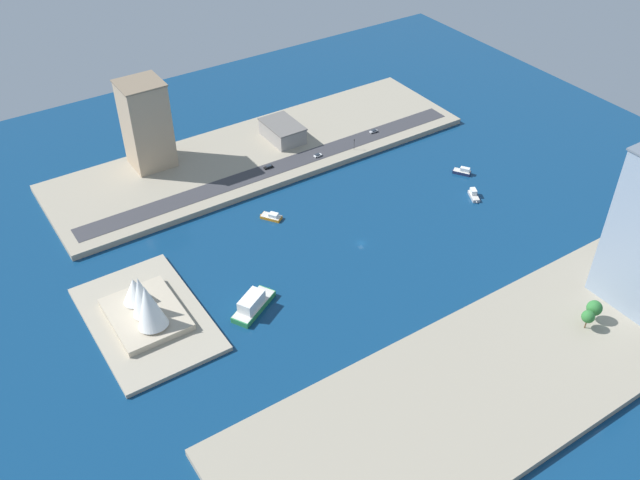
{
  "coord_description": "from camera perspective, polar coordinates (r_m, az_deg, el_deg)",
  "views": [
    {
      "loc": [
        -207.09,
        159.39,
        207.25
      ],
      "look_at": [
        7.77,
        18.48,
        4.87
      ],
      "focal_mm": 39.04,
      "sensor_mm": 36.0,
      "label": 1
    }
  ],
  "objects": [
    {
      "name": "ground_plane",
      "position": [
        333.53,
        3.39,
        -0.27
      ],
      "size": [
        440.0,
        440.0,
        0.0
      ],
      "primitive_type": "plane",
      "color": "navy"
    },
    {
      "name": "quay_west",
      "position": [
        282.38,
        15.26,
        -10.34
      ],
      "size": [
        70.0,
        240.0,
        3.21
      ],
      "primitive_type": "cube",
      "color": "#9E937F",
      "rests_on": "ground_plane"
    },
    {
      "name": "quay_east",
      "position": [
        400.46,
        -4.86,
        7.18
      ],
      "size": [
        70.0,
        240.0,
        3.21
      ],
      "primitive_type": "cube",
      "color": "#9E937F",
      "rests_on": "ground_plane"
    },
    {
      "name": "peninsula_point",
      "position": [
        302.15,
        -14.02,
        -6.28
      ],
      "size": [
        70.01,
        44.65,
        2.0
      ],
      "primitive_type": "cube",
      "color": "#A89E89",
      "rests_on": "ground_plane"
    },
    {
      "name": "road_strip",
      "position": [
        383.71,
        -3.31,
        6.05
      ],
      "size": [
        12.42,
        228.0,
        0.15
      ],
      "primitive_type": "cube",
      "color": "#38383D",
      "rests_on": "quay_east"
    },
    {
      "name": "patrol_launch_navy",
      "position": [
        390.08,
        11.59,
        5.53
      ],
      "size": [
        10.51,
        8.64,
        4.04
      ],
      "color": "#1E284C",
      "rests_on": "ground_plane"
    },
    {
      "name": "ferry_green_doubledeck",
      "position": [
        297.97,
        -5.52,
        -5.24
      ],
      "size": [
        18.69,
        24.62,
        7.99
      ],
      "color": "#2D8C4C",
      "rests_on": "ground_plane"
    },
    {
      "name": "yacht_sleek_gray",
      "position": [
        371.94,
        12.49,
        3.63
      ],
      "size": [
        10.97,
        7.54,
        4.17
      ],
      "color": "#999EA3",
      "rests_on": "ground_plane"
    },
    {
      "name": "water_taxi_orange",
      "position": [
        348.99,
        -3.99,
        1.93
      ],
      "size": [
        11.23,
        9.8,
        3.36
      ],
      "color": "orange",
      "rests_on": "ground_plane"
    },
    {
      "name": "carpark_squat_concrete",
      "position": [
        407.27,
        -3.09,
        8.9
      ],
      "size": [
        26.7,
        17.73,
        9.85
      ],
      "color": "gray",
      "rests_on": "quay_east"
    },
    {
      "name": "apartment_midrise_tan",
      "position": [
        385.06,
        -14.06,
        9.18
      ],
      "size": [
        21.89,
        22.64,
        48.23
      ],
      "color": "tan",
      "rests_on": "quay_east"
    },
    {
      "name": "van_white",
      "position": [
        391.4,
        -0.19,
        6.96
      ],
      "size": [
        2.15,
        4.61,
        1.58
      ],
      "color": "black",
      "rests_on": "road_strip"
    },
    {
      "name": "suv_black",
      "position": [
        382.23,
        -4.25,
        6.0
      ],
      "size": [
        1.97,
        5.17,
        1.48
      ],
      "color": "black",
      "rests_on": "road_strip"
    },
    {
      "name": "sedan_silver",
      "position": [
        416.12,
        4.42,
        8.89
      ],
      "size": [
        2.15,
        5.06,
        1.54
      ],
      "color": "black",
      "rests_on": "road_strip"
    },
    {
      "name": "traffic_light_waterfront",
      "position": [
        396.97,
        2.82,
        7.97
      ],
      "size": [
        0.36,
        0.36,
        6.5
      ],
      "color": "black",
      "rests_on": "quay_east"
    },
    {
      "name": "opera_landmark",
      "position": [
        295.26,
        -14.21,
        -5.12
      ],
      "size": [
        36.4,
        28.59,
        22.82
      ],
      "color": "#BCAD93",
      "rests_on": "peninsula_point"
    },
    {
      "name": "park_tree_cluster",
      "position": [
        304.99,
        21.41,
        -5.46
      ],
      "size": [
        7.79,
        11.94,
        9.64
      ],
      "color": "brown",
      "rests_on": "quay_west"
    }
  ]
}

